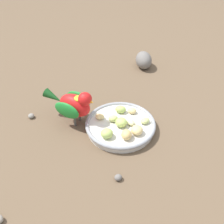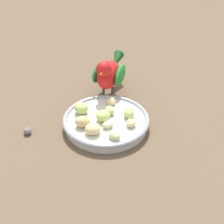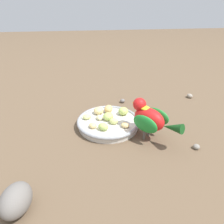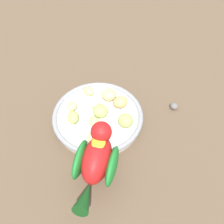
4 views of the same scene
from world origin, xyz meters
name	(u,v)px [view 4 (image 4 of 4)]	position (x,y,z in m)	size (l,w,h in m)	color
ground_plane	(96,119)	(0.00, 0.00, 0.00)	(4.00, 4.00, 0.00)	brown
feeding_bowl	(100,117)	(-0.01, 0.00, 0.01)	(0.21, 0.21, 0.03)	beige
apple_piece_0	(72,106)	(0.04, 0.04, 0.03)	(0.03, 0.02, 0.02)	#E5C67F
apple_piece_1	(100,111)	(-0.01, -0.01, 0.03)	(0.03, 0.03, 0.03)	#B2CC66
apple_piece_2	(95,104)	(0.02, -0.01, 0.03)	(0.03, 0.02, 0.02)	beige
apple_piece_3	(73,117)	(0.01, 0.05, 0.03)	(0.03, 0.03, 0.02)	#B2CC66
apple_piece_4	(126,120)	(-0.07, -0.04, 0.03)	(0.03, 0.03, 0.03)	#B2CC66
apple_piece_5	(121,102)	(-0.02, -0.06, 0.03)	(0.03, 0.03, 0.03)	tan
apple_piece_6	(109,95)	(0.02, -0.05, 0.03)	(0.04, 0.03, 0.02)	#E5C67F
apple_piece_7	(89,91)	(0.06, -0.02, 0.03)	(0.03, 0.02, 0.02)	#C6D17A
apple_piece_8	(93,138)	(-0.06, 0.05, 0.03)	(0.03, 0.02, 0.02)	#E5C67F
apple_piece_9	(94,122)	(-0.02, 0.02, 0.03)	(0.03, 0.02, 0.02)	#C6D17A
parrot	(96,159)	(-0.13, 0.08, 0.07)	(0.14, 0.15, 0.12)	#59544C
pebble_2	(174,106)	(-0.08, -0.17, 0.01)	(0.02, 0.02, 0.02)	slate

